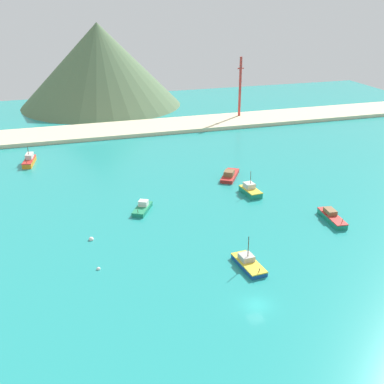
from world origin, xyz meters
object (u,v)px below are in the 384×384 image
fishing_boat_1 (143,208)px  fishing_boat_7 (29,160)px  fishing_boat_0 (248,263)px  fishing_boat_3 (250,190)px  fishing_boat_4 (332,217)px  buoy_1 (98,269)px  radio_tower (240,88)px  buoy_0 (91,239)px  fishing_boat_2 (230,175)px

fishing_boat_1 → fishing_boat_7: (-23.63, 40.21, 0.36)m
fishing_boat_0 → fishing_boat_3: size_ratio=1.23×
fishing_boat_3 → fishing_boat_4: size_ratio=0.72×
fishing_boat_0 → fishing_boat_4: 27.12m
buoy_1 → radio_tower: radio_tower is taller
fishing_boat_4 → buoy_0: (-49.68, 6.27, -0.63)m
fishing_boat_0 → fishing_boat_3: (13.59, 30.50, 0.30)m
fishing_boat_1 → buoy_0: size_ratio=7.81×
fishing_boat_1 → buoy_1: 25.21m
fishing_boat_2 → fishing_boat_1: bearing=-152.7°
fishing_boat_1 → fishing_boat_7: fishing_boat_7 is taller
fishing_boat_1 → fishing_boat_3: 26.57m
fishing_boat_7 → buoy_1: size_ratio=13.05×
fishing_boat_1 → radio_tower: (51.86, 70.67, 10.87)m
radio_tower → fishing_boat_3: bearing=-110.2°
fishing_boat_0 → radio_tower: 107.34m
fishing_boat_7 → fishing_boat_2: bearing=-28.5°
fishing_boat_3 → buoy_1: fishing_boat_3 is taller
fishing_boat_1 → fishing_boat_3: bearing=3.7°
fishing_boat_7 → buoy_0: bearing=-77.6°
fishing_boat_3 → fishing_boat_1: bearing=-176.3°
fishing_boat_7 → fishing_boat_1: bearing=-59.6°
fishing_boat_2 → fishing_boat_3: fishing_boat_3 is taller
fishing_boat_3 → fishing_boat_7: fishing_boat_3 is taller
buoy_0 → fishing_boat_1: bearing=40.0°
fishing_boat_7 → buoy_1: 63.06m
buoy_0 → radio_tower: radio_tower is taller
fishing_boat_1 → buoy_1: bearing=-119.9°
fishing_boat_4 → fishing_boat_2: bearing=110.8°
buoy_1 → fishing_boat_1: bearing=60.1°
fishing_boat_2 → fishing_boat_0: bearing=-107.0°
fishing_boat_0 → fishing_boat_2: 44.03m
buoy_0 → buoy_1: 11.40m
fishing_boat_0 → fishing_boat_7: bearing=117.9°
fishing_boat_1 → fishing_boat_0: bearing=-65.8°
fishing_boat_3 → fishing_boat_4: 21.33m
fishing_boat_0 → fishing_boat_7: (-36.55, 68.98, 0.37)m
fishing_boat_0 → buoy_1: size_ratio=12.67×
fishing_boat_3 → fishing_boat_2: bearing=93.5°
fishing_boat_0 → radio_tower: (38.94, 99.44, 10.88)m
fishing_boat_1 → buoy_0: bearing=-140.0°
fishing_boat_2 → fishing_boat_4: fishing_boat_4 is taller
fishing_boat_1 → fishing_boat_3: (26.51, 1.73, 0.28)m
radio_tower → buoy_1: bearing=-124.8°
buoy_0 → radio_tower: bearing=51.6°
buoy_1 → radio_tower: size_ratio=0.03×
buoy_0 → radio_tower: size_ratio=0.04×
fishing_boat_3 → buoy_1: size_ratio=10.30×
fishing_boat_7 → radio_tower: radio_tower is taller
fishing_boat_7 → radio_tower: 82.08m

